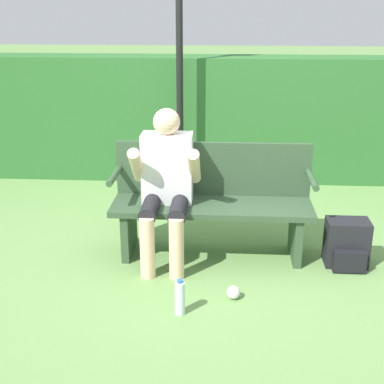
{
  "coord_description": "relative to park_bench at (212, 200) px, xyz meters",
  "views": [
    {
      "loc": [
        0.09,
        -3.9,
        1.96
      ],
      "look_at": [
        -0.15,
        -0.1,
        0.57
      ],
      "focal_mm": 50.0,
      "sensor_mm": 36.0,
      "label": 1
    }
  ],
  "objects": [
    {
      "name": "person_seated",
      "position": [
        -0.35,
        -0.12,
        0.21
      ],
      "size": [
        0.52,
        0.61,
        1.18
      ],
      "color": "silver",
      "rests_on": "ground"
    },
    {
      "name": "backpack",
      "position": [
        1.05,
        -0.18,
        -0.27
      ],
      "size": [
        0.32,
        0.28,
        0.36
      ],
      "color": "black",
      "rests_on": "ground"
    },
    {
      "name": "water_bottle",
      "position": [
        -0.18,
        -0.95,
        -0.32
      ],
      "size": [
        0.07,
        0.07,
        0.25
      ],
      "color": "silver",
      "rests_on": "ground"
    },
    {
      "name": "park_bench",
      "position": [
        0.0,
        0.0,
        0.0
      ],
      "size": [
        1.57,
        0.47,
        0.88
      ],
      "color": "#334C33",
      "rests_on": "ground"
    },
    {
      "name": "signpost",
      "position": [
        -0.38,
        1.48,
        0.98
      ],
      "size": [
        0.31,
        0.09,
        2.56
      ],
      "color": "black",
      "rests_on": "ground"
    },
    {
      "name": "ground_plane",
      "position": [
        0.0,
        -0.07,
        -0.44
      ],
      "size": [
        40.0,
        40.0,
        0.0
      ],
      "primitive_type": "plane",
      "color": "#668E4C"
    },
    {
      "name": "litter_crumple",
      "position": [
        0.17,
        -0.73,
        -0.39
      ],
      "size": [
        0.09,
        0.09,
        0.09
      ],
      "color": "silver",
      "rests_on": "ground"
    },
    {
      "name": "hedge_back",
      "position": [
        0.0,
        1.94,
        0.24
      ],
      "size": [
        12.0,
        0.48,
        1.36
      ],
      "color": "#2D662D",
      "rests_on": "ground"
    }
  ]
}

